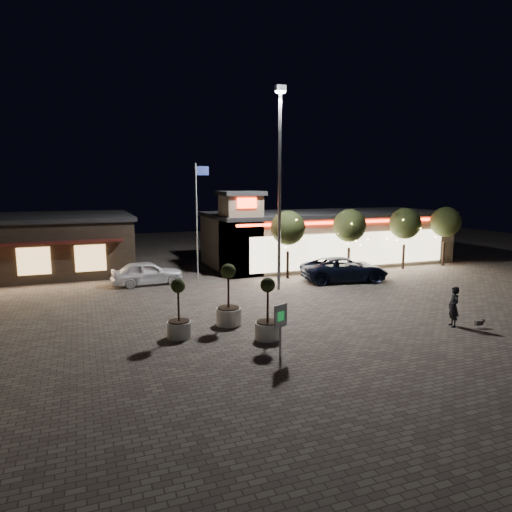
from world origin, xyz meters
name	(u,v)px	position (x,y,z in m)	size (l,w,h in m)	color
ground	(310,330)	(0.00, 0.00, 0.00)	(90.00, 90.00, 0.00)	#6B6257
retail_building	(323,237)	(9.51, 15.82, 2.21)	(20.40, 8.40, 6.10)	gray
restaurant_building	(17,244)	(-14.00, 19.97, 2.16)	(16.40, 11.00, 4.30)	#382D23
floodlight_pole	(280,177)	(2.00, 8.00, 7.02)	(0.60, 0.40, 12.38)	gray
flagpole	(198,211)	(-1.90, 13.00, 4.74)	(0.95, 0.10, 8.00)	white
string_tree_a	(288,228)	(4.00, 11.00, 3.56)	(2.42, 2.42, 4.79)	#332319
string_tree_b	(350,226)	(9.00, 11.00, 3.56)	(2.42, 2.42, 4.79)	#332319
string_tree_c	(405,224)	(14.00, 11.00, 3.56)	(2.42, 2.42, 4.79)	#332319
string_tree_d	(445,222)	(18.00, 11.00, 3.56)	(2.42, 2.42, 4.79)	#332319
pickup_truck	(345,269)	(7.24, 8.70, 0.83)	(2.74, 5.94, 1.65)	black
white_sedan	(147,273)	(-5.56, 12.44, 0.79)	(1.87, 4.64, 1.58)	white
pedestrian	(454,307)	(6.55, -1.86, 0.95)	(0.69, 0.45, 1.90)	black
dog	(480,322)	(7.58, -2.50, 0.28)	(0.52, 0.20, 0.28)	#59514C
planter_left	(179,319)	(-5.74, 1.21, 0.80)	(1.06, 1.06, 2.61)	silver
planter_mid	(268,320)	(-2.23, -0.36, 0.83)	(1.10, 1.10, 2.70)	silver
planter_right	(229,306)	(-3.17, 2.19, 0.91)	(1.19, 1.19, 2.94)	silver
valet_sign	(280,320)	(-2.56, -2.44, 1.46)	(0.65, 0.34, 2.08)	gray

